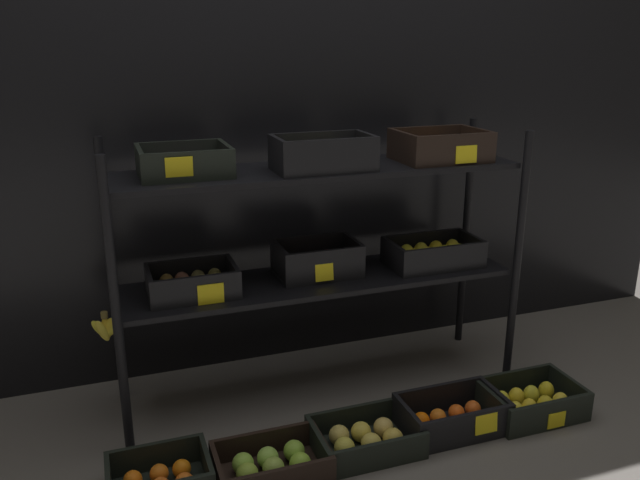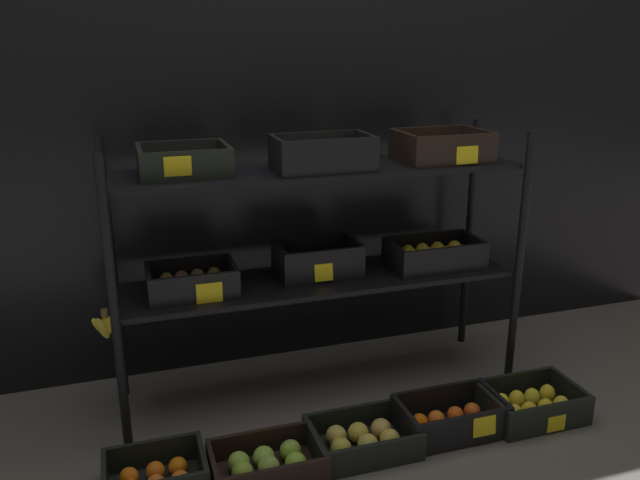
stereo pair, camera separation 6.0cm
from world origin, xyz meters
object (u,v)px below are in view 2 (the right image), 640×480
Objects in this scene: crate_ground_apple_green at (267,464)px; crate_ground_apple_gold at (362,439)px; crate_ground_tangerine at (155,478)px; crate_ground_lemon at (531,405)px; display_rack at (323,223)px; crate_ground_right_tangerine at (450,420)px.

crate_ground_apple_green is 0.35m from crate_ground_apple_gold.
crate_ground_apple_green is 1.01× the size of crate_ground_apple_gold.
crate_ground_tangerine is 0.88× the size of crate_ground_lemon.
display_rack is at bearing 147.04° from crate_ground_lemon.
crate_ground_tangerine is at bearing -148.24° from display_rack.
display_rack reaches higher than crate_ground_tangerine.
crate_ground_lemon is at bearing -0.46° from crate_ground_tangerine.
crate_ground_apple_green is at bearing -6.26° from crate_ground_tangerine.
crate_ground_right_tangerine is at bearing 179.08° from crate_ground_lemon.
display_rack reaches higher than crate_ground_lemon.
crate_ground_apple_gold is at bearing -89.88° from display_rack.
crate_ground_lemon reaches higher than crate_ground_apple_gold.
display_rack is 5.16× the size of crate_ground_tangerine.
crate_ground_right_tangerine is (0.69, 0.03, 0.00)m from crate_ground_apple_green.
display_rack is at bearing 31.76° from crate_ground_tangerine.
crate_ground_lemon is at bearing -0.05° from crate_ground_apple_gold.
crate_ground_tangerine is at bearing 179.68° from crate_ground_right_tangerine.
crate_ground_apple_gold is at bearing -179.18° from crate_ground_right_tangerine.
crate_ground_tangerine is 0.84× the size of crate_ground_right_tangerine.
crate_ground_right_tangerine reaches higher than crate_ground_tangerine.
crate_ground_tangerine is 0.35m from crate_ground_apple_green.
crate_ground_right_tangerine is at bearing -0.32° from crate_ground_tangerine.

